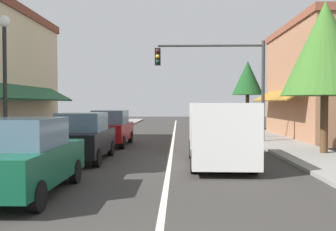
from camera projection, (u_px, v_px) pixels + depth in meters
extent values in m
plane|color=#33302D|center=(173.00, 141.00, 21.15)|extent=(80.00, 80.00, 0.00)
cube|color=gray|center=(75.00, 140.00, 21.30)|extent=(2.60, 56.00, 0.12)
cube|color=gray|center=(272.00, 140.00, 20.99)|extent=(2.60, 56.00, 0.12)
cube|color=silver|center=(173.00, 141.00, 21.15)|extent=(0.14, 52.00, 0.01)
cube|color=slate|center=(1.00, 121.00, 15.30)|extent=(0.08, 10.64, 1.80)
cube|color=#194C2D|center=(16.00, 91.00, 15.25)|extent=(1.27, 11.76, 0.73)
cube|color=slate|center=(30.00, 55.00, 18.28)|extent=(0.08, 1.10, 1.30)
cube|color=#9E6B4C|center=(332.00, 85.00, 22.78)|extent=(5.55, 10.00, 6.47)
cube|color=brown|center=(333.00, 27.00, 22.67)|extent=(5.75, 10.20, 0.40)
cube|color=slate|center=(287.00, 115.00, 22.91)|extent=(0.08, 7.60, 1.80)
cube|color=olive|center=(277.00, 95.00, 22.89)|extent=(1.27, 8.40, 0.73)
cube|color=slate|center=(299.00, 57.00, 20.61)|extent=(0.08, 1.10, 1.30)
cube|color=slate|center=(278.00, 65.00, 25.01)|extent=(0.08, 1.10, 1.30)
cube|color=#0F4C33|center=(25.00, 164.00, 8.65)|extent=(1.74, 4.11, 0.80)
cube|color=slate|center=(22.00, 133.00, 8.53)|extent=(1.53, 2.01, 0.66)
cylinder|color=black|center=(16.00, 171.00, 10.03)|extent=(0.20, 0.62, 0.62)
cylinder|color=black|center=(75.00, 171.00, 10.00)|extent=(0.20, 0.62, 0.62)
cylinder|color=black|center=(37.00, 196.00, 7.29)|extent=(0.20, 0.62, 0.62)
cube|color=black|center=(83.00, 142.00, 13.86)|extent=(1.76, 4.12, 0.80)
cube|color=slate|center=(82.00, 122.00, 13.74)|extent=(1.54, 2.01, 0.66)
cylinder|color=black|center=(72.00, 148.00, 15.24)|extent=(0.21, 0.62, 0.62)
cylinder|color=black|center=(111.00, 148.00, 15.21)|extent=(0.21, 0.62, 0.62)
cylinder|color=black|center=(50.00, 158.00, 12.54)|extent=(0.21, 0.62, 0.62)
cylinder|color=black|center=(97.00, 158.00, 12.51)|extent=(0.21, 0.62, 0.62)
cube|color=maroon|center=(111.00, 131.00, 18.91)|extent=(1.77, 4.12, 0.80)
cube|color=slate|center=(111.00, 117.00, 18.79)|extent=(1.54, 2.02, 0.66)
cylinder|color=black|center=(101.00, 137.00, 20.30)|extent=(0.21, 0.62, 0.62)
cylinder|color=black|center=(131.00, 137.00, 20.24)|extent=(0.21, 0.62, 0.62)
cylinder|color=black|center=(89.00, 142.00, 17.60)|extent=(0.21, 0.62, 0.62)
cylinder|color=black|center=(122.00, 142.00, 17.54)|extent=(0.21, 0.62, 0.62)
cube|color=silver|center=(219.00, 131.00, 12.85)|extent=(2.04, 5.03, 1.90)
cube|color=slate|center=(214.00, 116.00, 15.24)|extent=(1.73, 0.30, 0.84)
cube|color=black|center=(213.00, 143.00, 15.45)|extent=(1.86, 0.23, 0.24)
cylinder|color=black|center=(192.00, 149.00, 14.47)|extent=(0.25, 0.72, 0.72)
cylinder|color=black|center=(239.00, 149.00, 14.39)|extent=(0.25, 0.72, 0.72)
cylinder|color=black|center=(195.00, 161.00, 11.37)|extent=(0.25, 0.72, 0.72)
cylinder|color=black|center=(254.00, 162.00, 11.29)|extent=(0.25, 0.72, 0.72)
cylinder|color=#333333|center=(263.00, 92.00, 20.07)|extent=(0.18, 0.18, 5.43)
cylinder|color=#333333|center=(210.00, 46.00, 20.07)|extent=(5.59, 0.12, 0.12)
cube|color=black|center=(158.00, 57.00, 19.99)|extent=(0.30, 0.24, 0.90)
sphere|color=#420F0F|center=(158.00, 51.00, 19.85)|extent=(0.20, 0.20, 0.20)
sphere|color=yellow|center=(158.00, 56.00, 19.86)|extent=(0.20, 0.20, 0.20)
sphere|color=#0C3316|center=(158.00, 62.00, 19.87)|extent=(0.20, 0.20, 0.20)
cylinder|color=black|center=(5.00, 99.00, 11.74)|extent=(0.12, 0.12, 4.46)
sphere|color=white|center=(4.00, 21.00, 11.66)|extent=(0.36, 0.36, 0.36)
cylinder|color=#4C331E|center=(324.00, 119.00, 15.19)|extent=(0.30, 0.30, 2.94)
cone|color=#386626|center=(325.00, 48.00, 15.10)|extent=(3.44, 3.44, 3.78)
cylinder|color=#4C331E|center=(247.00, 110.00, 30.29)|extent=(0.30, 0.30, 3.18)
cone|color=#19471E|center=(248.00, 78.00, 30.21)|extent=(2.46, 2.46, 2.70)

